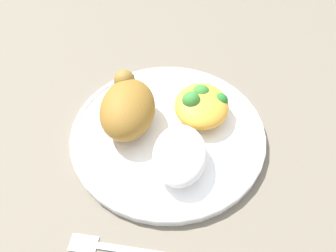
{
  "coord_description": "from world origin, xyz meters",
  "views": [
    {
      "loc": [
        -0.34,
        -0.03,
        0.43
      ],
      "look_at": [
        0.0,
        0.0,
        0.03
      ],
      "focal_mm": 37.8,
      "sensor_mm": 36.0,
      "label": 1
    }
  ],
  "objects_px": {
    "mac_cheese_with_broccoli": "(201,104)",
    "fork": "(119,249)",
    "rice_pile": "(180,155)",
    "roasted_chicken": "(127,107)",
    "plate": "(168,133)"
  },
  "relations": [
    {
      "from": "roasted_chicken",
      "to": "rice_pile",
      "type": "relative_size",
      "value": 1.19
    },
    {
      "from": "roasted_chicken",
      "to": "mac_cheese_with_broccoli",
      "type": "distance_m",
      "value": 0.11
    },
    {
      "from": "mac_cheese_with_broccoli",
      "to": "rice_pile",
      "type": "bearing_deg",
      "value": 165.13
    },
    {
      "from": "roasted_chicken",
      "to": "rice_pile",
      "type": "xyz_separation_m",
      "value": [
        -0.07,
        -0.08,
        -0.01
      ]
    },
    {
      "from": "mac_cheese_with_broccoli",
      "to": "fork",
      "type": "distance_m",
      "value": 0.24
    },
    {
      "from": "mac_cheese_with_broccoli",
      "to": "roasted_chicken",
      "type": "bearing_deg",
      "value": 104.0
    },
    {
      "from": "plate",
      "to": "rice_pile",
      "type": "distance_m",
      "value": 0.07
    },
    {
      "from": "roasted_chicken",
      "to": "fork",
      "type": "relative_size",
      "value": 0.85
    },
    {
      "from": "roasted_chicken",
      "to": "mac_cheese_with_broccoli",
      "type": "relative_size",
      "value": 1.3
    },
    {
      "from": "plate",
      "to": "fork",
      "type": "relative_size",
      "value": 2.07
    },
    {
      "from": "plate",
      "to": "fork",
      "type": "bearing_deg",
      "value": 166.59
    },
    {
      "from": "fork",
      "to": "roasted_chicken",
      "type": "bearing_deg",
      "value": 5.44
    },
    {
      "from": "rice_pile",
      "to": "mac_cheese_with_broccoli",
      "type": "xyz_separation_m",
      "value": [
        0.1,
        -0.03,
        -0.0
      ]
    },
    {
      "from": "rice_pile",
      "to": "roasted_chicken",
      "type": "bearing_deg",
      "value": 49.93
    },
    {
      "from": "rice_pile",
      "to": "mac_cheese_with_broccoli",
      "type": "distance_m",
      "value": 0.1
    }
  ]
}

